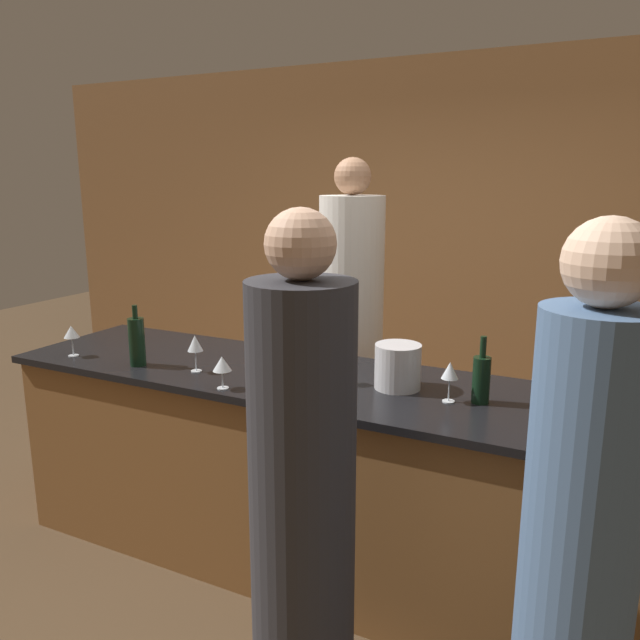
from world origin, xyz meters
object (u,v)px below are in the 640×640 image
Objects in this scene: bartender at (351,345)px; wine_bottle_0 at (481,379)px; wine_bottle_1 at (137,341)px; ice_bucket at (398,366)px; guest_1 at (302,499)px; guest_0 at (576,575)px.

bartender reaches higher than wine_bottle_0.
wine_bottle_0 is (0.93, -0.78, 0.16)m from bartender.
wine_bottle_1 is 1.29m from ice_bucket.
ice_bucket is (0.56, -0.75, 0.15)m from bartender.
guest_1 reaches higher than wine_bottle_1.
bartender is 7.08× the size of wine_bottle_0.
wine_bottle_1 is (-1.64, -0.22, 0.02)m from wine_bottle_0.
bartender is at bearing 139.88° from wine_bottle_0.
wine_bottle_0 is 0.93× the size of wine_bottle_1.
guest_1 is (-0.86, 0.05, -0.02)m from guest_0.
guest_0 reaches higher than wine_bottle_1.
guest_0 is at bearing -46.79° from ice_bucket.
guest_0 is 0.86m from guest_1.
wine_bottle_0 is at bearing 63.00° from guest_1.
bartender is at bearing 130.23° from guest_0.
wine_bottle_1 reaches higher than wine_bottle_0.
guest_1 is 0.86m from ice_bucket.
wine_bottle_0 is 1.65m from wine_bottle_1.
wine_bottle_1 is at bearing -172.23° from wine_bottle_0.
ice_bucket is (-0.82, 0.88, 0.23)m from guest_0.
wine_bottle_0 is (0.41, 0.80, 0.25)m from guest_1.
bartender is 0.95m from ice_bucket.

